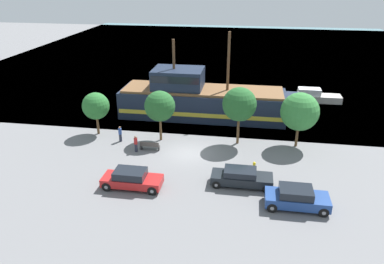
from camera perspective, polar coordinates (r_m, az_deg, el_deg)
name	(u,v)px	position (r m, az deg, el deg)	size (l,w,h in m)	color
ground_plane	(189,153)	(33.68, -0.53, -3.22)	(160.00, 160.00, 0.00)	slate
water_surface	(226,53)	(75.36, 5.17, 11.84)	(80.00, 80.00, 0.00)	slate
pirate_ship	(200,99)	(41.50, 1.29, 5.00)	(19.31, 5.04, 9.37)	#192338
moored_boat_dockside	(312,96)	(49.25, 17.82, 5.20)	(6.76, 1.94, 1.61)	#B7B2A8
parked_car_curb_front	(297,198)	(27.06, 15.64, -9.64)	(4.34, 1.95, 1.51)	navy
parked_car_curb_mid	(241,177)	(28.81, 7.53, -6.85)	(4.63, 1.77, 1.36)	black
parked_car_curb_rear	(132,179)	(28.65, -9.18, -7.06)	(4.50, 1.84, 1.45)	#B21E1E
fire_hydrant	(254,166)	(31.13, 9.45, -5.10)	(0.42, 0.25, 0.76)	yellow
bench_promenade_east	(150,146)	(34.25, -6.46, -2.08)	(1.78, 0.45, 0.85)	#4C4742
pedestrian_walking_near	(136,144)	(34.00, -8.56, -1.78)	(0.32, 0.32, 1.54)	#232838
pedestrian_walking_far	(120,134)	(36.27, -10.89, -0.29)	(0.32, 0.32, 1.54)	#232838
tree_row_east	(96,106)	(37.72, -14.45, 3.85)	(2.65, 2.65, 4.26)	brown
tree_row_mideast	(160,106)	(35.09, -4.93, 3.93)	(2.89, 2.89, 4.90)	brown
tree_row_midwest	(239,104)	(34.36, 7.24, 4.20)	(3.13, 3.13, 5.47)	brown
tree_row_west	(300,112)	(35.03, 16.10, 2.99)	(3.47, 3.47, 5.16)	brown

